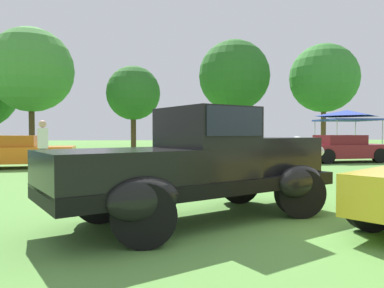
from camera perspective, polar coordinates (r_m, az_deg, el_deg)
The scene contains 10 objects.
ground_plane at distance 5.65m, azimuth 7.67°, elevation -11.79°, with size 120.00×120.00×0.00m, color #568C3D.
feature_pickup_truck at distance 5.53m, azimuth 1.39°, elevation -2.95°, with size 4.67×3.35×1.70m.
show_car_orange at distance 15.25m, azimuth -25.80°, elevation -1.13°, with size 4.31×2.10×1.22m.
show_car_burgundy at distance 17.84m, azimuth 22.37°, elevation -0.70°, with size 4.34×2.05×1.22m.
spectator_near_truck at distance 11.73m, azimuth -22.19°, elevation -0.37°, with size 0.38×0.46×1.69m.
canopy_tent_left_field at distance 24.33m, azimuth 22.98°, elevation 4.21°, with size 3.09×3.09×2.71m.
treeline_mid_left at distance 31.72m, azimuth -23.76°, elevation 10.49°, with size 6.54×6.54×9.50m.
treeline_center at distance 31.30m, azimuth -9.12°, elevation 7.80°, with size 4.50×4.50×6.90m.
treeline_mid_right at distance 34.09m, azimuth 6.58°, elevation 10.48°, with size 6.46×6.46×9.74m.
treeline_far_right at distance 35.03m, azimuth 19.83°, elevation 9.59°, with size 6.04×6.04×9.19m.
Camera 1 is at (-1.38, -5.32, 1.32)m, focal length 34.28 mm.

